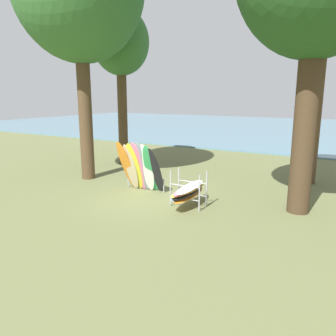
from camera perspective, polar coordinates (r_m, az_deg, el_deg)
The scene contains 6 objects.
ground_plane at distance 12.75m, azimuth -3.87°, elevation -4.94°, with size 80.00×80.00×0.00m, color #60663D.
lake_water at distance 40.54m, azimuth 20.36°, elevation 6.34°, with size 80.00×36.00×0.10m, color slate.
tree_mid_behind at distance 15.82m, azimuth 25.42°, elevation 22.91°, with size 3.14×3.14×8.93m.
tree_far_left_back at distance 18.93m, azimuth -8.15°, elevation 20.21°, with size 3.05×3.05×8.32m.
leaning_board_pile at distance 13.15m, azimuth -4.75°, elevation 0.06°, with size 1.90×1.10×2.06m.
board_storage_rack at distance 11.54m, azimuth 3.54°, elevation -3.94°, with size 1.15×2.13×1.25m.
Camera 1 is at (6.82, -10.08, 3.79)m, focal length 35.45 mm.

